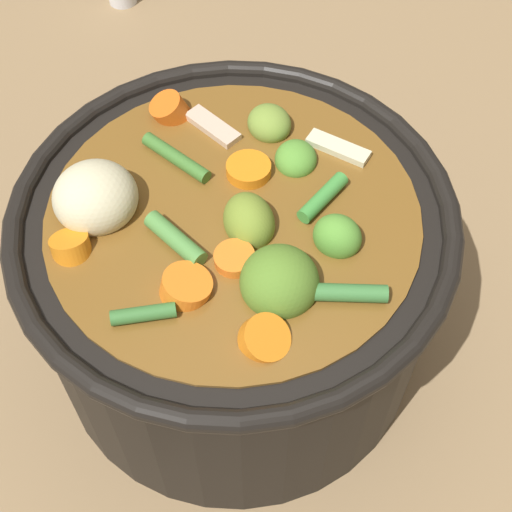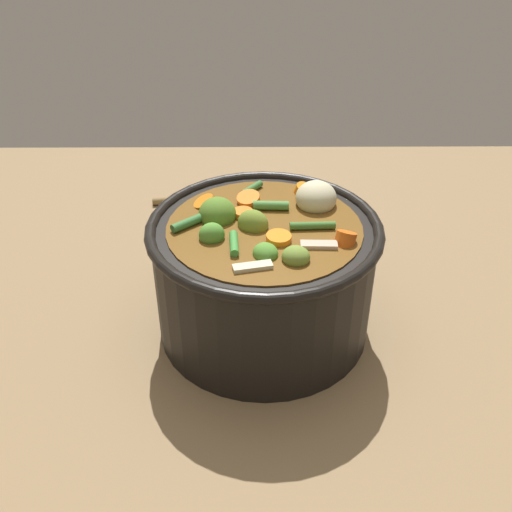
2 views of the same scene
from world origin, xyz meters
TOP-DOWN VIEW (x-y plane):
  - ground_plane at (0.00, 0.00)m, footprint 1.10×1.10m
  - cooking_pot at (-0.00, -0.00)m, footprint 0.27×0.27m
  - wooden_spoon at (0.07, -0.26)m, footprint 0.22×0.17m

SIDE VIEW (x-z plane):
  - ground_plane at x=0.00m, z-range 0.00..0.00m
  - wooden_spoon at x=0.07m, z-range 0.00..0.01m
  - cooking_pot at x=0.00m, z-range -0.01..0.17m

